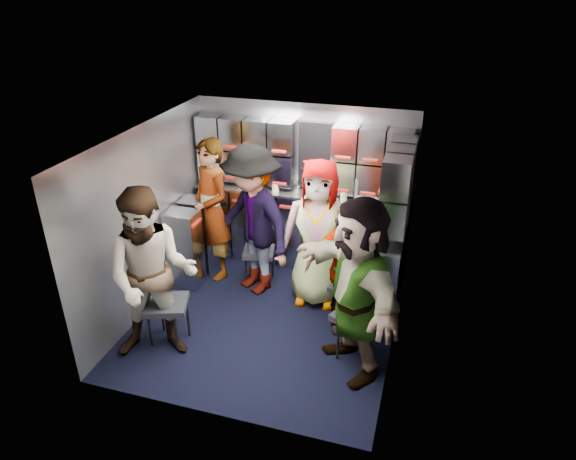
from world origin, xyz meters
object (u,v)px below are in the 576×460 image
(attendant_arc_b, at_px, (253,221))
(attendant_arc_e, at_px, (357,288))
(jump_seat_near_right, at_px, (357,319))
(attendant_arc_d, at_px, (347,268))
(attendant_arc_c, at_px, (318,234))
(jump_seat_near_left, at_px, (167,306))
(attendant_standing, at_px, (212,210))
(jump_seat_mid_left, at_px, (259,253))
(jump_seat_center, at_px, (321,265))
(attendant_arc_a, at_px, (152,277))
(jump_seat_mid_right, at_px, (348,289))

(attendant_arc_b, xyz_separation_m, attendant_arc_e, (1.40, -1.04, -0.01))
(jump_seat_near_right, xyz_separation_m, attendant_arc_d, (-0.20, 0.42, 0.32))
(attendant_arc_b, xyz_separation_m, attendant_arc_c, (0.79, -0.01, -0.04))
(jump_seat_near_left, relative_size, attendant_standing, 0.29)
(jump_seat_mid_left, xyz_separation_m, jump_seat_center, (0.79, -0.01, -0.02))
(jump_seat_near_left, distance_m, attendant_arc_c, 1.83)
(attendant_arc_a, bearing_deg, attendant_arc_d, 8.95)
(attendant_arc_b, bearing_deg, jump_seat_near_left, -81.62)
(jump_seat_near_left, height_order, jump_seat_center, jump_seat_near_left)
(jump_seat_mid_left, relative_size, attendant_arc_c, 0.25)
(jump_seat_mid_right, distance_m, attendant_standing, 1.94)
(jump_seat_mid_left, distance_m, attendant_standing, 0.79)
(jump_seat_near_left, distance_m, attendant_standing, 1.48)
(attendant_standing, relative_size, attendant_arc_b, 0.98)
(jump_seat_center, bearing_deg, jump_seat_mid_left, 179.03)
(jump_seat_center, distance_m, attendant_standing, 1.49)
(jump_seat_mid_right, height_order, attendant_arc_e, attendant_arc_e)
(jump_seat_mid_left, bearing_deg, attendant_arc_d, -27.34)
(jump_seat_near_left, bearing_deg, attendant_arc_b, 67.30)
(jump_seat_mid_right, bearing_deg, attendant_arc_c, 148.87)
(jump_seat_mid_left, distance_m, attendant_arc_e, 1.93)
(jump_seat_near_left, distance_m, attendant_arc_e, 1.98)
(jump_seat_near_left, relative_size, jump_seat_near_right, 0.97)
(jump_seat_near_left, xyz_separation_m, attendant_arc_b, (0.51, 1.22, 0.48))
(attendant_arc_a, bearing_deg, jump_seat_near_left, 69.87)
(jump_seat_mid_right, bearing_deg, jump_seat_near_left, -150.92)
(attendant_arc_c, bearing_deg, jump_seat_near_right, -57.55)
(jump_seat_center, distance_m, attendant_arc_e, 1.46)
(jump_seat_mid_left, xyz_separation_m, attendant_arc_b, (-0.00, -0.18, 0.53))
(jump_seat_mid_right, xyz_separation_m, attendant_arc_c, (-0.42, 0.25, 0.50))
(attendant_arc_b, bearing_deg, attendant_arc_e, -5.50)
(attendant_standing, distance_m, attendant_arc_b, 0.63)
(jump_seat_mid_left, relative_size, attendant_arc_d, 0.29)
(jump_seat_mid_left, relative_size, jump_seat_center, 0.98)
(jump_seat_near_left, relative_size, jump_seat_mid_left, 1.20)
(attendant_arc_a, bearing_deg, jump_seat_mid_right, 13.33)
(jump_seat_near_right, height_order, attendant_arc_e, attendant_arc_e)
(jump_seat_near_left, bearing_deg, jump_seat_mid_right, 29.08)
(jump_seat_mid_right, relative_size, attendant_arc_b, 0.23)
(jump_seat_mid_right, height_order, jump_seat_near_right, jump_seat_near_right)
(attendant_standing, distance_m, attendant_arc_d, 1.92)
(jump_seat_mid_left, height_order, attendant_arc_c, attendant_arc_c)
(attendant_arc_b, distance_m, attendant_arc_e, 1.75)
(attendant_arc_a, bearing_deg, attendant_standing, 73.28)
(jump_seat_mid_right, height_order, attendant_arc_a, attendant_arc_a)
(jump_seat_mid_right, relative_size, attendant_arc_d, 0.29)
(jump_seat_near_left, relative_size, jump_seat_center, 1.17)
(jump_seat_center, xyz_separation_m, attendant_arc_e, (0.61, -1.21, 0.54))
(jump_seat_near_left, distance_m, attendant_arc_a, 0.50)
(attendant_arc_d, height_order, attendant_arc_e, attendant_arc_e)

